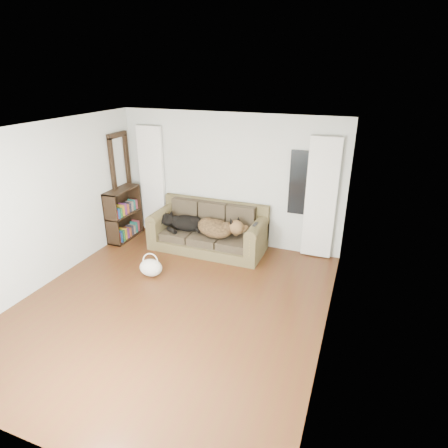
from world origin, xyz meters
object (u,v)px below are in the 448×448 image
(tote_bag, at_px, (151,267))
(bookshelf, at_px, (124,216))
(sofa, at_px, (208,228))
(dog_black_lab, at_px, (184,223))
(dog_shepherd, at_px, (218,229))

(tote_bag, height_order, bookshelf, bookshelf)
(sofa, relative_size, tote_bag, 5.43)
(sofa, distance_m, bookshelf, 1.85)
(dog_black_lab, bearing_deg, sofa, 4.60)
(dog_shepherd, height_order, bookshelf, bookshelf)
(sofa, relative_size, bookshelf, 2.06)
(sofa, xyz_separation_m, bookshelf, (-1.85, -0.14, 0.05))
(tote_bag, bearing_deg, bookshelf, 138.66)
(dog_shepherd, bearing_deg, dog_black_lab, 15.53)
(tote_bag, xyz_separation_m, bookshelf, (-1.33, 1.17, 0.34))
(sofa, height_order, bookshelf, bookshelf)
(dog_black_lab, height_order, dog_shepherd, dog_shepherd)
(dog_black_lab, bearing_deg, dog_shepherd, -1.39)
(dog_shepherd, xyz_separation_m, tote_bag, (-0.75, -1.24, -0.33))
(tote_bag, bearing_deg, dog_black_lab, 89.41)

